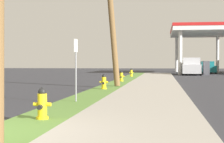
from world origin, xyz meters
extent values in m
cube|color=#5B8438|center=(0.70, 0.00, 0.06)|extent=(1.40, 80.00, 0.12)
cube|color=#A8A093|center=(3.00, 0.00, 0.06)|extent=(3.20, 80.00, 0.12)
cylinder|color=yellow|center=(0.79, 1.90, 0.15)|extent=(0.29, 0.29, 0.06)
cylinder|color=yellow|center=(0.79, 1.90, 0.42)|extent=(0.22, 0.22, 0.60)
sphere|color=black|center=(0.79, 1.90, 0.76)|extent=(0.19, 0.19, 0.19)
cylinder|color=black|center=(0.79, 1.90, 0.84)|extent=(0.06, 0.06, 0.05)
cylinder|color=yellow|center=(0.63, 1.90, 0.47)|extent=(0.10, 0.09, 0.09)
cylinder|color=yellow|center=(0.95, 1.90, 0.47)|extent=(0.10, 0.09, 0.09)
cylinder|color=black|center=(0.79, 1.73, 0.42)|extent=(0.11, 0.12, 0.11)
cylinder|color=yellow|center=(0.69, 11.55, 0.15)|extent=(0.29, 0.29, 0.06)
cylinder|color=yellow|center=(0.69, 11.55, 0.42)|extent=(0.22, 0.22, 0.60)
sphere|color=black|center=(0.69, 11.55, 0.76)|extent=(0.19, 0.19, 0.19)
cylinder|color=black|center=(0.69, 11.55, 0.84)|extent=(0.06, 0.06, 0.05)
cylinder|color=yellow|center=(0.53, 11.55, 0.47)|extent=(0.10, 0.09, 0.09)
cylinder|color=yellow|center=(0.85, 11.55, 0.47)|extent=(0.10, 0.09, 0.09)
cylinder|color=black|center=(0.69, 11.38, 0.42)|extent=(0.11, 0.12, 0.11)
cylinder|color=yellow|center=(0.73, 18.99, 0.15)|extent=(0.29, 0.29, 0.06)
cylinder|color=yellow|center=(0.73, 18.99, 0.42)|extent=(0.22, 0.22, 0.60)
sphere|color=black|center=(0.73, 18.99, 0.76)|extent=(0.19, 0.19, 0.19)
cylinder|color=black|center=(0.73, 18.99, 0.84)|extent=(0.06, 0.06, 0.05)
cylinder|color=yellow|center=(0.57, 18.99, 0.47)|extent=(0.10, 0.09, 0.09)
cylinder|color=yellow|center=(0.89, 18.99, 0.47)|extent=(0.10, 0.09, 0.09)
cylinder|color=black|center=(0.73, 18.82, 0.42)|extent=(0.11, 0.12, 0.11)
cylinder|color=yellow|center=(0.67, 27.88, 0.15)|extent=(0.29, 0.29, 0.06)
cylinder|color=yellow|center=(0.67, 27.88, 0.42)|extent=(0.22, 0.22, 0.60)
sphere|color=black|center=(0.67, 27.88, 0.76)|extent=(0.19, 0.19, 0.19)
cylinder|color=black|center=(0.67, 27.88, 0.84)|extent=(0.06, 0.06, 0.05)
cylinder|color=yellow|center=(0.51, 27.88, 0.47)|extent=(0.10, 0.09, 0.09)
cylinder|color=yellow|center=(0.83, 27.88, 0.47)|extent=(0.10, 0.09, 0.09)
cylinder|color=black|center=(0.67, 27.71, 0.42)|extent=(0.11, 0.12, 0.11)
cylinder|color=gray|center=(0.67, 5.75, 1.17)|extent=(0.05, 0.05, 2.10)
cube|color=white|center=(0.67, 5.75, 2.02)|extent=(0.04, 0.36, 0.44)
cylinder|color=silver|center=(5.65, 37.13, 2.59)|extent=(0.44, 0.44, 5.17)
cylinder|color=silver|center=(5.65, 48.76, 2.59)|extent=(0.44, 0.44, 5.17)
cylinder|color=silver|center=(11.59, 48.76, 2.59)|extent=(0.44, 0.44, 5.17)
cube|color=white|center=(8.62, 42.94, 5.42)|extent=(7.74, 13.43, 0.50)
cube|color=red|center=(8.62, 42.94, 5.85)|extent=(7.84, 13.53, 0.36)
cube|color=#47474C|center=(8.62, 37.13, 0.80)|extent=(0.70, 1.10, 1.60)
cube|color=#47474C|center=(8.62, 48.76, 0.80)|extent=(0.70, 1.10, 1.60)
cube|color=tan|center=(9.95, 49.94, 0.59)|extent=(1.99, 4.57, 0.85)
cube|color=tan|center=(9.94, 49.72, 1.29)|extent=(1.68, 2.08, 0.56)
cylinder|color=black|center=(9.15, 51.67, 0.30)|extent=(0.24, 0.61, 0.60)
cylinder|color=black|center=(10.87, 51.61, 0.30)|extent=(0.24, 0.61, 0.60)
cylinder|color=black|center=(9.02, 48.28, 0.30)|extent=(0.24, 0.61, 0.60)
cylinder|color=black|center=(10.74, 48.21, 0.30)|extent=(0.24, 0.61, 0.60)
cube|color=#197075|center=(9.31, 42.94, 0.59)|extent=(2.13, 4.62, 0.85)
cube|color=#197075|center=(9.32, 42.72, 1.29)|extent=(1.74, 2.13, 0.56)
cylinder|color=black|center=(8.33, 44.58, 0.30)|extent=(0.26, 0.61, 0.60)
cylinder|color=black|center=(10.05, 44.70, 0.30)|extent=(0.26, 0.61, 0.60)
cylinder|color=black|center=(8.57, 41.19, 0.30)|extent=(0.26, 0.61, 0.60)
cylinder|color=black|center=(10.28, 41.31, 0.30)|extent=(0.26, 0.61, 0.60)
cube|color=#BCBCC1|center=(6.83, 36.27, 0.71)|extent=(2.21, 5.47, 1.00)
cube|color=#BCBCC1|center=(6.79, 35.29, 1.59)|extent=(1.92, 2.12, 0.76)
cube|color=#BCBCC1|center=(6.88, 37.45, 1.33)|extent=(1.99, 2.99, 0.24)
cylinder|color=black|center=(7.70, 34.08, 0.38)|extent=(0.25, 0.77, 0.76)
cylinder|color=black|center=(5.80, 34.15, 0.38)|extent=(0.25, 0.77, 0.76)
cylinder|color=black|center=(7.87, 38.38, 0.38)|extent=(0.25, 0.77, 0.76)
cylinder|color=black|center=(5.97, 38.45, 0.38)|extent=(0.25, 0.77, 0.76)
camera|label=1|loc=(3.59, -6.30, 1.46)|focal=58.30mm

